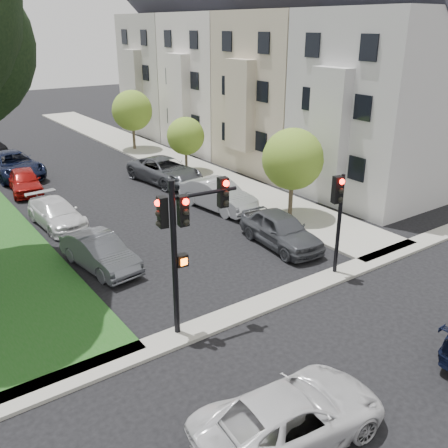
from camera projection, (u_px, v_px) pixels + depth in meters
ground at (313, 327)px, 16.26m from camera, size 140.00×140.00×0.00m
sidewalk_right at (152, 153)px, 38.03m from camera, size 3.50×44.00×0.12m
sidewalk_cross at (273, 300)px, 17.75m from camera, size 60.00×1.00×0.12m
house_a at (383, 70)px, 26.42m from camera, size 7.70×7.55×15.97m
house_b at (287, 62)px, 32.09m from camera, size 7.70×7.55×15.97m
house_c at (220, 56)px, 37.77m from camera, size 7.70×7.55×15.97m
house_d at (171, 52)px, 43.45m from camera, size 7.70×7.55×15.97m
small_tree_a at (293, 159)px, 24.44m from camera, size 3.04×3.04×4.56m
small_tree_b at (186, 136)px, 32.34m from camera, size 2.45×2.45×3.68m
small_tree_c at (132, 111)px, 38.02m from camera, size 3.07×3.07×4.61m
traffic_signal_main at (185, 229)px, 14.81m from camera, size 2.51×0.65×5.12m
traffic_signal_secondary at (338, 207)px, 18.59m from camera, size 0.55×0.44×4.09m
car_cross_near at (291, 415)px, 11.68m from camera, size 5.00×2.63×1.34m
car_parked_0 at (281, 229)px, 22.00m from camera, size 2.21×4.67×1.54m
car_parked_1 at (218, 195)px, 26.42m from camera, size 2.26×4.88×1.55m
car_parked_2 at (165, 170)px, 30.91m from camera, size 3.21×5.76×1.52m
car_parked_5 at (100, 252)px, 19.98m from camera, size 2.04×4.36×1.38m
car_parked_6 at (56, 213)px, 24.25m from camera, size 2.02×4.50×1.28m
car_parked_7 at (25, 181)px, 29.06m from camera, size 2.22×4.30×1.40m
car_parked_8 at (12, 165)px, 31.98m from camera, size 3.30×6.06×1.61m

